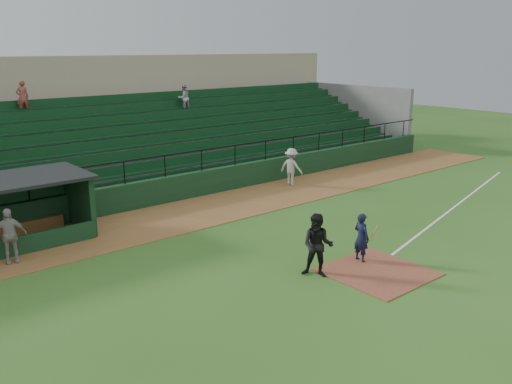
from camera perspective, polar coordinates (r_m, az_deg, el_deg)
ground at (r=18.38m, az=10.14°, el=-7.35°), size 90.00×90.00×0.00m
warning_track at (r=23.95m, az=-4.62°, el=-1.77°), size 40.00×4.00×0.03m
home_plate_dirt at (r=17.81m, az=12.63°, el=-8.19°), size 3.00×3.00×0.03m
foul_line at (r=25.30m, az=19.82°, el=-1.74°), size 17.49×4.44×0.01m
stadium_structure at (r=30.59m, az=-14.00°, el=5.93°), size 38.00×13.08×6.40m
batter_at_plate at (r=18.29m, az=11.02°, el=-4.71°), size 1.01×0.68×1.67m
umpire at (r=16.87m, az=6.50°, el=-5.61°), size 1.19×1.24×2.01m
runner at (r=27.76m, az=3.74°, el=2.66°), size 1.05×1.39×1.90m
dugout_player_a at (r=19.49m, az=-24.51°, el=-4.20°), size 1.15×0.66×1.85m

